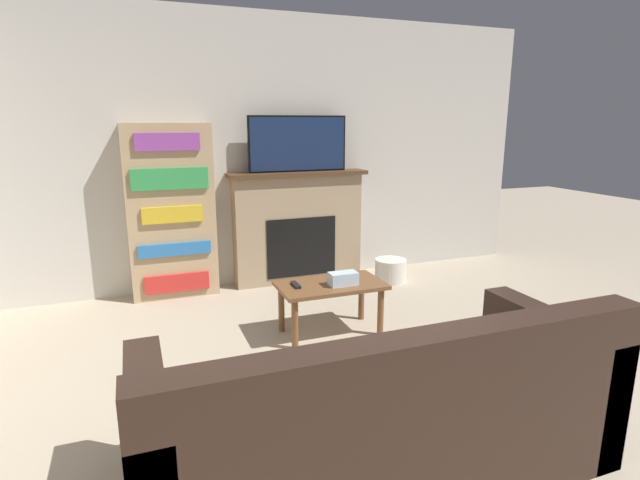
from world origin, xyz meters
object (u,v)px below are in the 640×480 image
bookshelf (171,212)px  storage_basket (391,270)px  couch (381,420)px  tv (298,144)px  coffee_table (331,291)px  fireplace (298,227)px

bookshelf → storage_basket: bookshelf is taller
couch → bookshelf: bookshelf is taller
couch → storage_basket: (1.49, 2.63, -0.17)m
tv → coffee_table: tv is taller
fireplace → couch: 3.09m
fireplace → tv: bearing=-90.0°
coffee_table → tv: bearing=81.8°
couch → storage_basket: bearing=60.4°
tv → couch: size_ratio=0.46×
couch → bookshelf: (-0.67, 2.99, 0.53)m
couch → tv: bearing=78.8°
tv → bookshelf: tv is taller
tv → storage_basket: size_ratio=3.10×
fireplace → bookshelf: bearing=-179.0°
coffee_table → bookshelf: (-1.07, 1.38, 0.47)m
fireplace → couch: (-0.60, -3.02, -0.29)m
storage_basket → bookshelf: bearing=170.5°
coffee_table → storage_basket: size_ratio=2.51×
fireplace → tv: (-0.00, -0.02, 0.85)m
bookshelf → storage_basket: bearing=-9.5°
couch → coffee_table: size_ratio=2.67×
couch → fireplace: bearing=78.8°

